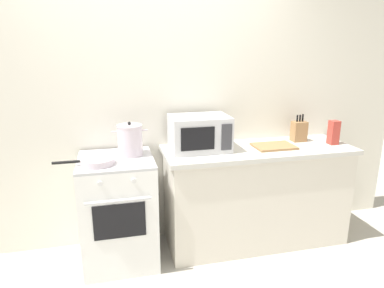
# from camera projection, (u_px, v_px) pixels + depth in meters

# --- Properties ---
(back_wall) EXTENTS (4.40, 0.10, 2.50)m
(back_wall) POSITION_uv_depth(u_px,v_px,m) (184.00, 107.00, 3.19)
(back_wall) COLOR silver
(back_wall) RESTS_ON ground_plane
(lower_cabinet_right) EXTENTS (1.64, 0.56, 0.88)m
(lower_cabinet_right) POSITION_uv_depth(u_px,v_px,m) (256.00, 197.00, 3.21)
(lower_cabinet_right) COLOR beige
(lower_cabinet_right) RESTS_ON ground_plane
(countertop_right) EXTENTS (1.70, 0.60, 0.04)m
(countertop_right) POSITION_uv_depth(u_px,v_px,m) (258.00, 150.00, 3.09)
(countertop_right) COLOR beige
(countertop_right) RESTS_ON lower_cabinet_right
(stove) EXTENTS (0.60, 0.64, 0.92)m
(stove) POSITION_uv_depth(u_px,v_px,m) (119.00, 211.00, 2.91)
(stove) COLOR white
(stove) RESTS_ON ground_plane
(stock_pot) EXTENTS (0.29, 0.21, 0.28)m
(stock_pot) POSITION_uv_depth(u_px,v_px,m) (130.00, 140.00, 2.84)
(stock_pot) COLOR silver
(stock_pot) RESTS_ON stove
(frying_pan) EXTENTS (0.46, 0.26, 0.05)m
(frying_pan) POSITION_uv_depth(u_px,v_px,m) (97.00, 161.00, 2.64)
(frying_pan) COLOR silver
(frying_pan) RESTS_ON stove
(microwave) EXTENTS (0.50, 0.37, 0.30)m
(microwave) POSITION_uv_depth(u_px,v_px,m) (199.00, 133.00, 2.98)
(microwave) COLOR silver
(microwave) RESTS_ON countertop_right
(cutting_board) EXTENTS (0.36, 0.26, 0.02)m
(cutting_board) POSITION_uv_depth(u_px,v_px,m) (274.00, 146.00, 3.09)
(cutting_board) COLOR #997047
(cutting_board) RESTS_ON countertop_right
(knife_block) EXTENTS (0.13, 0.10, 0.26)m
(knife_block) POSITION_uv_depth(u_px,v_px,m) (299.00, 131.00, 3.27)
(knife_block) COLOR #997047
(knife_block) RESTS_ON countertop_right
(pasta_box) EXTENTS (0.08, 0.08, 0.22)m
(pasta_box) POSITION_uv_depth(u_px,v_px,m) (334.00, 133.00, 3.17)
(pasta_box) COLOR #B73D33
(pasta_box) RESTS_ON countertop_right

